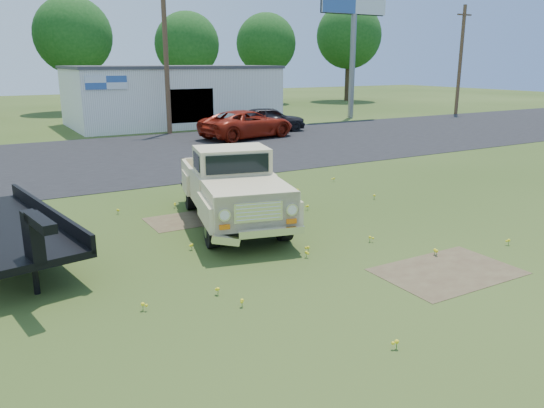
{
  "coord_description": "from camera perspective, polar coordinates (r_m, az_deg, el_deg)",
  "views": [
    {
      "loc": [
        -7.18,
        -10.4,
        4.41
      ],
      "look_at": [
        -0.61,
        1.0,
        0.88
      ],
      "focal_mm": 35.0,
      "sensor_mm": 36.0,
      "label": 1
    }
  ],
  "objects": [
    {
      "name": "flatbed_trailer",
      "position": [
        13.51,
        -27.14,
        -1.83
      ],
      "size": [
        3.15,
        6.69,
        1.75
      ],
      "primitive_type": null,
      "rotation": [
        0.0,
        0.0,
        0.16
      ],
      "color": "black",
      "rests_on": "ground"
    },
    {
      "name": "treeline_f",
      "position": [
        59.57,
        -0.64,
        16.87
      ],
      "size": [
        6.4,
        6.4,
        9.52
      ],
      "color": "#392A1A",
      "rests_on": "ground"
    },
    {
      "name": "billboard",
      "position": [
        44.06,
        8.83,
        20.26
      ],
      "size": [
        6.1,
        0.45,
        11.05
      ],
      "color": "slate",
      "rests_on": "ground"
    },
    {
      "name": "dark_sedan",
      "position": [
        34.99,
        -0.27,
        9.11
      ],
      "size": [
        4.91,
        2.72,
        1.58
      ],
      "primitive_type": "imported",
      "rotation": [
        0.0,
        0.0,
        1.38
      ],
      "color": "black",
      "rests_on": "ground"
    },
    {
      "name": "dirt_patch_a",
      "position": [
        12.23,
        18.36,
        -6.92
      ],
      "size": [
        3.0,
        2.0,
        0.01
      ],
      "primitive_type": "cube",
      "color": "brown",
      "rests_on": "ground"
    },
    {
      "name": "asphalt_lot",
      "position": [
        26.76,
        -14.04,
        5.11
      ],
      "size": [
        90.0,
        14.0,
        0.02
      ],
      "primitive_type": "cube",
      "color": "black",
      "rests_on": "ground"
    },
    {
      "name": "treeline_e",
      "position": [
        53.01,
        -9.12,
        16.57
      ],
      "size": [
        6.08,
        6.08,
        9.04
      ],
      "color": "#392A1A",
      "rests_on": "ground"
    },
    {
      "name": "vintage_pickup_truck",
      "position": [
        14.77,
        -4.31,
        1.98
      ],
      "size": [
        3.64,
        6.35,
        2.17
      ],
      "primitive_type": null,
      "rotation": [
        0.0,
        0.0,
        -0.23
      ],
      "color": "#C4B883",
      "rests_on": "ground"
    },
    {
      "name": "utility_pole_east",
      "position": [
        49.31,
        19.61,
        14.44
      ],
      "size": [
        1.6,
        0.3,
        9.0
      ],
      "color": "#4E3224",
      "rests_on": "ground"
    },
    {
      "name": "treeline_g",
      "position": [
        63.9,
        8.27,
        17.45
      ],
      "size": [
        7.36,
        7.36,
        10.95
      ],
      "color": "#392A1A",
      "rests_on": "ground"
    },
    {
      "name": "dirt_patch_b",
      "position": [
        15.47,
        -9.13,
        -1.72
      ],
      "size": [
        2.2,
        1.6,
        0.01
      ],
      "primitive_type": "cube",
      "color": "brown",
      "rests_on": "ground"
    },
    {
      "name": "red_pickup",
      "position": [
        31.88,
        -2.67,
        8.56
      ],
      "size": [
        6.3,
        3.82,
        1.64
      ],
      "primitive_type": "imported",
      "rotation": [
        0.0,
        0.0,
        1.77
      ],
      "color": "maroon",
      "rests_on": "ground"
    },
    {
      "name": "utility_pole_mid",
      "position": [
        34.27,
        -11.32,
        15.09
      ],
      "size": [
        1.6,
        0.3,
        9.0
      ],
      "color": "#4E3224",
      "rests_on": "ground"
    },
    {
      "name": "ground",
      "position": [
        13.38,
        4.41,
        -4.25
      ],
      "size": [
        140.0,
        140.0,
        0.0
      ],
      "primitive_type": "plane",
      "color": "#2C4115",
      "rests_on": "ground"
    },
    {
      "name": "treeline_d",
      "position": [
        51.76,
        -20.62,
        16.58
      ],
      "size": [
        6.72,
        6.72,
        10.0
      ],
      "color": "#392A1A",
      "rests_on": "ground"
    },
    {
      "name": "commercial_building",
      "position": [
        39.71,
        -10.75,
        11.46
      ],
      "size": [
        14.2,
        8.2,
        4.15
      ],
      "color": "silver",
      "rests_on": "ground"
    }
  ]
}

